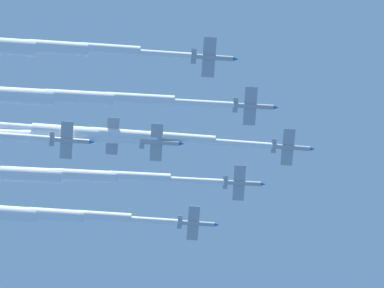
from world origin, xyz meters
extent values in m
cylinder|color=#9EA3AD|center=(-19.90, -10.06, 194.03)|extent=(8.64, 5.43, 1.43)
cone|color=#1959A5|center=(-24.38, -12.39, 194.03)|extent=(1.78, 1.81, 1.36)
cylinder|color=black|center=(-15.69, -7.87, 194.03)|extent=(1.03, 1.23, 1.07)
ellipsoid|color=black|center=(-21.58, -11.13, 194.46)|extent=(2.13, 1.73, 0.91)
cube|color=#9EA3AD|center=(-19.43, -9.79, 193.98)|extent=(6.02, 8.21, 3.26)
cube|color=#1959A5|center=(-17.77, -12.99, 192.61)|extent=(2.36, 1.67, 0.35)
cube|color=#1959A5|center=(-21.07, -6.65, 195.48)|extent=(2.36, 1.67, 0.35)
cube|color=#9EA3AD|center=(-16.55, -8.31, 194.03)|extent=(2.37, 3.17, 1.29)
cube|color=#1959A5|center=(-16.38, -8.63, 194.91)|extent=(1.62, 1.37, 1.81)
cylinder|color=white|center=(-9.65, -4.72, 194.03)|extent=(14.12, 8.53, 1.82)
cylinder|color=white|center=(1.77, 1.54, 194.14)|extent=(14.54, 9.34, 2.73)
cylinder|color=white|center=(13.49, 7.22, 193.99)|extent=(14.96, 10.15, 3.64)
cylinder|color=white|center=(25.22, 12.87, 193.82)|extent=(15.38, 10.96, 4.55)
cylinder|color=#9EA3AD|center=(-6.09, -15.42, 194.75)|extent=(8.72, 5.24, 1.43)
cone|color=#1959A5|center=(-10.63, -17.63, 194.75)|extent=(1.76, 1.79, 1.36)
cylinder|color=black|center=(-1.82, -13.33, 194.75)|extent=(1.01, 1.23, 1.07)
ellipsoid|color=black|center=(-7.79, -16.44, 195.18)|extent=(2.13, 1.70, 0.91)
cube|color=#9EA3AD|center=(-5.61, -15.16, 194.70)|extent=(5.87, 8.23, 3.27)
cube|color=#1959A5|center=(-4.03, -18.40, 193.33)|extent=(2.37, 1.63, 0.35)
cube|color=#1959A5|center=(-7.17, -11.98, 196.21)|extent=(2.37, 1.63, 0.35)
cube|color=#9EA3AD|center=(-2.69, -13.76, 194.75)|extent=(2.31, 3.18, 1.29)
cube|color=#1959A5|center=(-2.53, -14.08, 195.63)|extent=(1.62, 1.35, 1.81)
cylinder|color=white|center=(4.06, -10.46, 194.75)|extent=(13.71, 7.94, 1.82)
cylinder|color=white|center=(15.16, -4.73, 194.86)|extent=(14.11, 8.76, 2.73)
cylinder|color=white|center=(26.55, 0.40, 194.71)|extent=(14.51, 9.58, 3.64)
cylinder|color=white|center=(37.96, 5.52, 194.54)|extent=(14.90, 10.39, 4.55)
cylinder|color=#9EA3AD|center=(-16.02, 4.24, 192.08)|extent=(8.71, 5.25, 1.43)
cone|color=#1959A5|center=(-20.56, 2.01, 192.08)|extent=(1.77, 1.79, 1.36)
cylinder|color=black|center=(-11.76, 6.33, 192.08)|extent=(1.01, 1.23, 1.07)
ellipsoid|color=black|center=(-17.72, 3.21, 192.51)|extent=(2.13, 1.70, 0.91)
cube|color=#9EA3AD|center=(-15.55, 4.49, 192.03)|extent=(5.89, 8.24, 3.23)
cube|color=#1959A5|center=(-13.96, 1.26, 190.68)|extent=(2.37, 1.63, 0.35)
cube|color=#1959A5|center=(-17.12, 7.68, 193.52)|extent=(2.37, 1.63, 0.35)
cube|color=#9EA3AD|center=(-12.63, 5.91, 192.08)|extent=(2.32, 3.19, 1.27)
cube|color=#1959A5|center=(-12.48, 5.59, 192.96)|extent=(1.62, 1.35, 1.81)
cylinder|color=white|center=(-5.69, 9.32, 192.08)|extent=(14.14, 8.20, 1.82)
cylinder|color=white|center=(5.79, 15.28, 192.19)|extent=(14.55, 9.01, 2.73)
cylinder|color=white|center=(17.56, 20.64, 192.04)|extent=(14.95, 9.83, 3.64)
cylinder|color=white|center=(29.34, 25.98, 191.87)|extent=(15.35, 10.64, 4.55)
cylinder|color=#9EA3AD|center=(7.73, -20.77, 192.79)|extent=(8.65, 5.37, 1.41)
cone|color=#1959A5|center=(3.24, -23.09, 192.79)|extent=(1.77, 1.79, 1.34)
cylinder|color=black|center=(11.95, -18.60, 192.79)|extent=(1.02, 1.21, 1.06)
ellipsoid|color=black|center=(6.04, -21.82, 193.22)|extent=(2.12, 1.71, 0.90)
cube|color=#9EA3AD|center=(8.20, -20.51, 192.74)|extent=(6.04, 8.30, 3.00)
cube|color=#1959A5|center=(9.87, -23.75, 191.49)|extent=(2.36, 1.67, 0.33)
cube|color=#1959A5|center=(6.55, -17.31, 194.12)|extent=(2.36, 1.67, 0.33)
cube|color=#9EA3AD|center=(11.09, -19.04, 192.79)|extent=(2.37, 3.21, 1.19)
cube|color=#1959A5|center=(11.23, -19.33, 193.68)|extent=(1.59, 1.32, 1.83)
cylinder|color=white|center=(17.17, -15.91, 192.79)|extent=(12.21, 7.46, 1.79)
cylinder|color=white|center=(26.94, -10.56, 192.89)|extent=(12.62, 8.26, 2.69)
cylinder|color=white|center=(37.02, -5.80, 192.75)|extent=(13.03, 9.06, 3.59)
cylinder|color=white|center=(47.11, -1.07, 192.60)|extent=(13.44, 9.85, 4.48)
cylinder|color=#9EA3AD|center=(-12.15, 18.54, 191.99)|extent=(8.68, 5.33, 1.43)
cone|color=#1959A5|center=(-16.66, 16.26, 191.99)|extent=(1.77, 1.80, 1.36)
cylinder|color=black|center=(-7.91, 20.68, 191.99)|extent=(1.02, 1.23, 1.07)
ellipsoid|color=black|center=(-13.84, 17.49, 192.42)|extent=(2.13, 1.71, 0.91)
cube|color=#9EA3AD|center=(-11.67, 18.80, 191.94)|extent=(5.95, 8.23, 3.24)
cube|color=#1959A5|center=(-10.05, 15.58, 190.58)|extent=(2.36, 1.65, 0.35)
cube|color=#1959A5|center=(-13.27, 21.97, 193.43)|extent=(2.36, 1.65, 0.35)
cube|color=#9EA3AD|center=(-8.77, 20.24, 191.99)|extent=(2.34, 3.18, 1.28)
cube|color=#1959A5|center=(-8.61, 19.93, 192.87)|extent=(1.62, 1.36, 1.81)
cylinder|color=white|center=(-2.84, 23.23, 191.99)|extent=(11.85, 7.19, 1.82)
cylinder|color=white|center=(6.63, 28.32, 192.10)|extent=(12.26, 8.00, 2.73)
cylinder|color=white|center=(16.39, 32.82, 191.94)|extent=(12.67, 8.81, 3.64)
cylinder|color=white|center=(26.17, 37.29, 191.78)|extent=(13.08, 9.63, 4.55)
cylinder|color=#9EA3AD|center=(6.63, 3.35, 192.51)|extent=(8.72, 5.24, 1.44)
cone|color=#1959A5|center=(2.09, 1.14, 192.51)|extent=(1.77, 1.80, 1.37)
cylinder|color=black|center=(10.90, 5.44, 192.51)|extent=(1.01, 1.23, 1.08)
ellipsoid|color=black|center=(4.93, 2.32, 192.94)|extent=(2.13, 1.70, 0.92)
cube|color=#9EA3AD|center=(7.11, 3.61, 192.46)|extent=(5.85, 8.19, 3.38)
cube|color=#1959A5|center=(8.68, 0.39, 191.04)|extent=(2.37, 1.62, 0.36)
cube|color=#1959A5|center=(5.57, 6.77, 194.02)|extent=(2.37, 1.62, 0.36)
cube|color=#9EA3AD|center=(10.03, 5.01, 192.51)|extent=(2.30, 3.17, 1.33)
cube|color=#1959A5|center=(10.19, 4.68, 193.39)|extent=(1.63, 1.37, 1.80)
cylinder|color=white|center=(16.68, 8.25, 192.51)|extent=(13.48, 7.83, 1.83)
cylinder|color=white|center=(27.59, 13.88, 192.63)|extent=(13.88, 8.65, 2.75)
cylinder|color=#9EA3AD|center=(15.48, 7.83, 194.01)|extent=(8.65, 5.41, 1.43)
cone|color=#1959A5|center=(10.99, 5.50, 194.01)|extent=(1.78, 1.80, 1.36)
cylinder|color=black|center=(19.70, 10.01, 194.01)|extent=(1.03, 1.23, 1.07)
ellipsoid|color=black|center=(13.80, 6.76, 194.44)|extent=(2.13, 1.72, 0.91)
cube|color=#9EA3AD|center=(15.95, 8.09, 193.96)|extent=(6.01, 8.22, 3.24)
cube|color=#1959A5|center=(17.60, 4.89, 192.60)|extent=(2.36, 1.67, 0.35)
cube|color=#1959A5|center=(14.32, 11.24, 195.45)|extent=(2.36, 1.67, 0.35)
cube|color=#9EA3AD|center=(18.84, 9.56, 194.01)|extent=(2.36, 3.18, 1.28)
cube|color=#1959A5|center=(19.00, 9.25, 194.89)|extent=(1.62, 1.37, 1.81)
cylinder|color=white|center=(25.12, 12.82, 194.01)|extent=(12.70, 7.76, 1.82)
cylinder|color=white|center=(35.32, 18.40, 194.12)|extent=(13.12, 8.56, 2.73)
cylinder|color=#9EA3AD|center=(24.32, 12.30, 191.04)|extent=(8.65, 5.39, 1.42)
cone|color=#1959A5|center=(19.84, 9.98, 191.04)|extent=(1.77, 1.80, 1.35)
cylinder|color=black|center=(28.54, 14.48, 191.04)|extent=(1.02, 1.22, 1.07)
ellipsoid|color=black|center=(22.64, 11.24, 191.48)|extent=(2.13, 1.72, 0.91)
cube|color=#9EA3AD|center=(24.79, 12.56, 191.00)|extent=(6.02, 8.25, 3.14)
cube|color=#1959A5|center=(26.46, 9.34, 189.69)|extent=(2.36, 1.67, 0.34)
cube|color=#1959A5|center=(23.16, 15.73, 192.44)|extent=(2.36, 1.67, 0.34)
cube|color=#9EA3AD|center=(27.68, 14.03, 191.04)|extent=(2.36, 3.19, 1.24)
cube|color=#1959A5|center=(27.84, 13.73, 191.93)|extent=(1.61, 1.35, 1.82)
cylinder|color=white|center=(34.10, 17.34, 191.04)|extent=(12.99, 7.89, 1.81)
camera|label=1|loc=(-37.56, 90.31, 33.47)|focal=78.22mm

